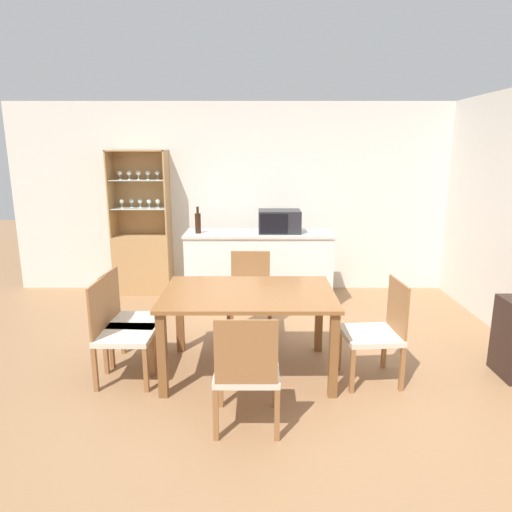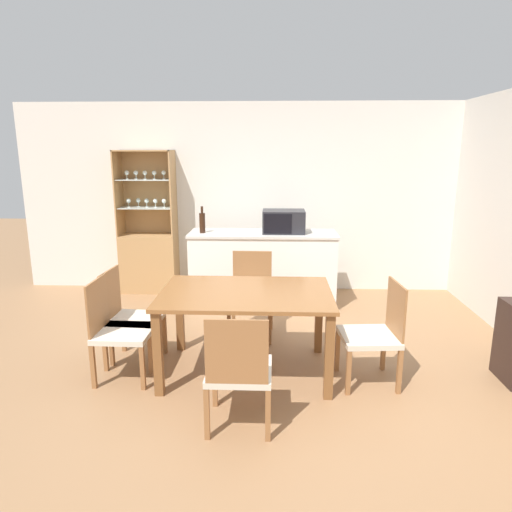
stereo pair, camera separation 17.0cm
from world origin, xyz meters
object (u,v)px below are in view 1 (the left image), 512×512
at_px(microwave, 281,221).
at_px(dining_chair_head_near, 248,371).
at_px(dining_chair_side_left_near, 122,332).
at_px(dining_chair_side_left_far, 131,319).
at_px(wine_bottle, 199,223).
at_px(dining_table, 250,303).
at_px(display_cabinet, 144,252).
at_px(dining_chair_side_right_near, 378,332).
at_px(dining_chair_head_far, 251,296).

bearing_deg(microwave, dining_chair_head_near, -97.50).
bearing_deg(dining_chair_side_left_near, dining_chair_head_near, 58.43).
bearing_deg(microwave, dining_chair_side_left_near, -125.77).
relative_size(dining_chair_side_left_far, dining_chair_head_near, 1.00).
bearing_deg(wine_bottle, dining_table, -70.06).
height_order(dining_table, dining_chair_head_near, dining_chair_head_near).
distance_m(display_cabinet, dining_table, 2.77).
xyz_separation_m(display_cabinet, dining_table, (1.48, -2.34, 0.08)).
xyz_separation_m(dining_chair_side_left_far, microwave, (1.44, 1.70, 0.63)).
bearing_deg(display_cabinet, dining_chair_side_right_near, -44.05).
bearing_deg(dining_chair_head_near, dining_chair_side_left_far, 137.75).
distance_m(dining_chair_side_left_near, microwave, 2.54).
bearing_deg(dining_chair_side_right_near, dining_chair_head_near, 118.13).
bearing_deg(microwave, dining_chair_side_right_near, -69.88).
relative_size(dining_chair_head_far, dining_chair_side_left_far, 1.00).
relative_size(display_cabinet, wine_bottle, 5.86).
height_order(dining_table, dining_chair_head_far, dining_chair_head_far).
bearing_deg(dining_chair_side_left_far, dining_chair_head_far, 126.24).
bearing_deg(wine_bottle, dining_chair_side_left_far, -104.94).
relative_size(dining_chair_side_left_near, dining_chair_head_near, 1.00).
xyz_separation_m(dining_table, dining_chair_head_near, (-0.00, -0.84, -0.21)).
distance_m(display_cabinet, dining_chair_side_left_near, 2.52).
distance_m(dining_chair_side_left_far, microwave, 2.31).
distance_m(dining_chair_head_far, dining_chair_side_left_far, 1.28).
bearing_deg(dining_chair_side_left_far, dining_chair_head_near, 51.47).
height_order(dining_chair_side_left_far, dining_chair_side_right_near, same).
xyz_separation_m(dining_chair_side_left_far, dining_chair_head_near, (1.08, -0.99, 0.00)).
bearing_deg(microwave, dining_chair_head_far, -109.23).
relative_size(dining_table, dining_chair_head_far, 1.68).
height_order(dining_chair_head_far, dining_chair_head_near, same).
height_order(dining_chair_side_right_near, wine_bottle, wine_bottle).
height_order(dining_table, dining_chair_side_right_near, dining_chair_side_right_near).
xyz_separation_m(dining_table, dining_chair_side_left_near, (-1.08, -0.15, -0.21)).
bearing_deg(wine_bottle, dining_chair_head_near, -76.14).
distance_m(dining_chair_head_far, dining_chair_side_left_near, 1.46).
height_order(display_cabinet, microwave, display_cabinet).
xyz_separation_m(dining_chair_head_far, dining_chair_head_near, (-0.00, -1.68, 0.00)).
distance_m(dining_table, dining_chair_side_left_far, 1.11).
relative_size(display_cabinet, microwave, 3.72).
bearing_deg(dining_chair_side_left_far, dining_table, 85.95).
relative_size(dining_chair_side_left_near, dining_chair_side_right_near, 1.00).
distance_m(dining_chair_side_left_far, dining_chair_head_near, 1.47).
height_order(dining_chair_side_left_far, dining_chair_head_near, same).
height_order(dining_chair_head_near, microwave, microwave).
xyz_separation_m(dining_table, microwave, (0.35, 1.85, 0.42)).
bearing_deg(dining_table, dining_chair_side_left_far, 172.08).
distance_m(dining_chair_side_left_near, wine_bottle, 2.08).
bearing_deg(dining_chair_side_right_near, wine_bottle, 37.37).
height_order(display_cabinet, dining_chair_head_far, display_cabinet).
xyz_separation_m(microwave, wine_bottle, (-1.00, -0.06, -0.01)).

